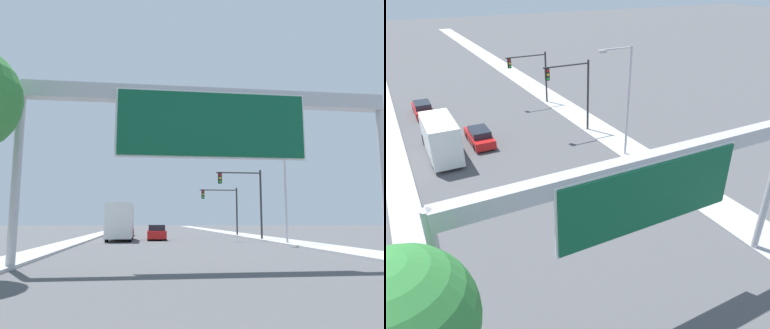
# 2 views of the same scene
# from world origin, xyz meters

# --- Properties ---
(sidewalk_right) EXTENTS (3.00, 120.00, 0.15)m
(sidewalk_right) POSITION_xyz_m (9.50, 60.00, 0.07)
(sidewalk_right) COLOR #AFAFAF
(sidewalk_right) RESTS_ON ground
(sign_gantry) EXTENTS (16.77, 0.73, 7.84)m
(sign_gantry) POSITION_xyz_m (0.00, 17.87, 6.43)
(sign_gantry) COLOR #B2B2B7
(sign_gantry) RESTS_ON ground
(car_far_center) EXTENTS (1.80, 4.63, 1.49)m
(car_far_center) POSITION_xyz_m (-1.75, 39.84, 0.70)
(car_far_center) COLOR red
(car_far_center) RESTS_ON ground
(car_mid_center) EXTENTS (1.81, 4.66, 1.53)m
(car_mid_center) POSITION_xyz_m (-5.25, 50.25, 0.72)
(car_mid_center) COLOR red
(car_mid_center) RESTS_ON ground
(truck_box_primary) EXTENTS (2.35, 7.72, 3.50)m
(truck_box_primary) POSITION_xyz_m (-5.25, 38.78, 1.77)
(truck_box_primary) COLOR white
(truck_box_primary) RESTS_ON ground
(traffic_light_near_intersection) EXTENTS (4.58, 0.32, 6.92)m
(traffic_light_near_intersection) POSITION_xyz_m (7.14, 38.00, 4.64)
(traffic_light_near_intersection) COLOR #2D2D30
(traffic_light_near_intersection) RESTS_ON ground
(traffic_light_mid_block) EXTENTS (4.77, 0.32, 5.99)m
(traffic_light_mid_block) POSITION_xyz_m (6.95, 48.00, 4.08)
(traffic_light_mid_block) COLOR #2D2D30
(traffic_light_mid_block) RESTS_ON ground
(palm_tree_foreground) EXTENTS (3.94, 3.94, 8.24)m
(palm_tree_foreground) POSITION_xyz_m (-9.38, 15.61, 6.19)
(palm_tree_foreground) COLOR #8C704C
(palm_tree_foreground) RESTS_ON ground
(street_lamp_right) EXTENTS (2.97, 0.28, 9.16)m
(street_lamp_right) POSITION_xyz_m (8.23, 31.58, 5.42)
(street_lamp_right) COLOR #B2B2B7
(street_lamp_right) RESTS_ON ground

